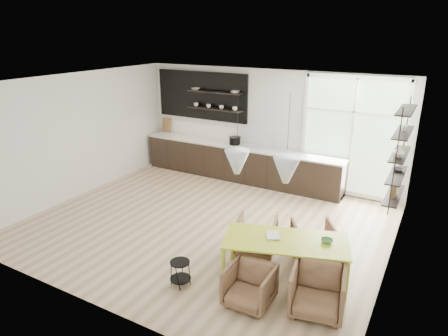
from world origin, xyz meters
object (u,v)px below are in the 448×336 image
(dining_table, at_px, (286,243))
(armchair_back_right, at_px, (313,240))
(wire_stool, at_px, (180,270))
(armchair_front_right, at_px, (318,291))
(armchair_back_left, at_px, (256,236))
(armchair_front_left, at_px, (250,286))

(dining_table, xyz_separation_m, armchair_back_right, (0.18, 0.87, -0.34))
(dining_table, bearing_deg, wire_stool, -162.76)
(armchair_back_right, distance_m, armchair_front_right, 1.48)
(dining_table, relative_size, armchair_back_left, 2.96)
(dining_table, bearing_deg, armchair_back_left, 127.18)
(armchair_back_right, bearing_deg, dining_table, 47.44)
(armchair_back_left, distance_m, armchair_back_right, 0.99)
(armchair_front_right, xyz_separation_m, wire_stool, (-2.05, -0.44, -0.07))
(dining_table, xyz_separation_m, armchair_front_left, (-0.22, -0.84, -0.35))
(armchair_back_right, relative_size, armchair_front_left, 1.05)
(wire_stool, bearing_deg, armchair_back_left, 67.61)
(armchair_front_left, xyz_separation_m, armchair_front_right, (0.91, 0.32, 0.04))
(dining_table, relative_size, wire_stool, 4.99)
(dining_table, xyz_separation_m, armchair_back_left, (-0.75, 0.52, -0.33))
(dining_table, height_order, armchair_front_left, dining_table)
(armchair_front_left, bearing_deg, armchair_back_right, 75.65)
(armchair_front_right, height_order, wire_stool, armchair_front_right)
(dining_table, distance_m, armchair_back_right, 0.95)
(armchair_front_left, height_order, wire_stool, armchair_front_left)
(armchair_back_left, height_order, wire_stool, armchair_back_left)
(dining_table, distance_m, armchair_front_right, 0.92)
(armchair_back_left, xyz_separation_m, wire_stool, (-0.61, -1.48, -0.05))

